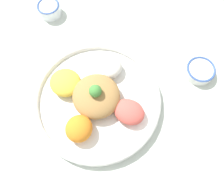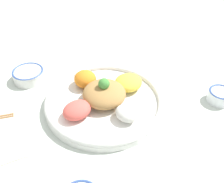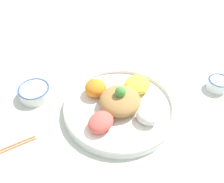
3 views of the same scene
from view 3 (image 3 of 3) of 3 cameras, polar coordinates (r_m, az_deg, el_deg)
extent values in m
plane|color=silver|center=(0.95, 1.97, -2.80)|extent=(2.40, 2.40, 0.00)
cylinder|color=white|center=(0.92, 1.72, -3.72)|extent=(0.40, 0.40, 0.02)
torus|color=white|center=(0.91, 1.74, -3.10)|extent=(0.40, 0.40, 0.02)
ellipsoid|color=yellow|center=(0.96, 5.44, 1.48)|extent=(0.09, 0.10, 0.05)
ellipsoid|color=orange|center=(0.94, -3.58, 0.75)|extent=(0.08, 0.08, 0.06)
ellipsoid|color=#E55B51|center=(0.84, -2.46, -6.62)|extent=(0.08, 0.09, 0.05)
ellipsoid|color=white|center=(0.86, 7.61, -5.45)|extent=(0.07, 0.06, 0.04)
ellipsoid|color=#AD7F47|center=(0.89, 1.77, -2.00)|extent=(0.14, 0.14, 0.06)
sphere|color=#478E3D|center=(0.86, 1.83, -0.11)|extent=(0.04, 0.04, 0.04)
cylinder|color=white|center=(1.07, 22.07, 1.52)|extent=(0.08, 0.08, 0.04)
torus|color=#38569E|center=(1.06, 22.34, 2.25)|extent=(0.08, 0.08, 0.01)
cylinder|color=#5B3319|center=(1.06, 22.30, 2.14)|extent=(0.07, 0.07, 0.00)
cylinder|color=white|center=(1.01, -16.50, -0.21)|extent=(0.12, 0.12, 0.04)
torus|color=#38569E|center=(0.99, -16.71, 0.54)|extent=(0.12, 0.12, 0.01)
cylinder|color=maroon|center=(0.99, -16.68, 0.43)|extent=(0.09, 0.09, 0.00)
cylinder|color=#9E6B3D|center=(0.89, -23.00, -12.07)|extent=(0.10, 0.20, 0.01)
cylinder|color=#9E6B3D|center=(0.90, -23.13, -11.58)|extent=(0.10, 0.20, 0.01)
ellipsoid|color=beige|center=(0.80, -8.79, -16.97)|extent=(0.05, 0.05, 0.01)
cube|color=beige|center=(1.18, 3.01, 8.63)|extent=(0.03, 0.09, 0.01)
ellipsoid|color=beige|center=(1.14, 2.03, 6.89)|extent=(0.05, 0.05, 0.01)
camera|label=1|loc=(0.64, -23.09, 38.35)|focal=35.00mm
camera|label=2|loc=(0.23, 73.89, -20.54)|focal=42.00mm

